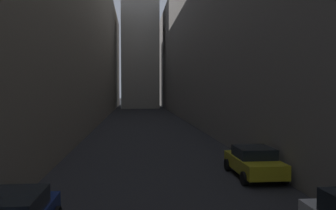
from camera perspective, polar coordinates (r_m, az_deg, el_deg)
ground_plane at (r=39.91m, az=-3.79°, el=-3.42°), size 264.00×264.00×0.00m
building_block_left at (r=43.89m, az=-21.57°, el=11.48°), size 15.09×108.00×22.19m
building_block_right at (r=44.00m, az=10.78°, el=11.92°), size 10.85×108.00×22.69m
parked_car_right_far at (r=16.87m, az=14.14°, el=-9.15°), size 2.02×4.01×1.42m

